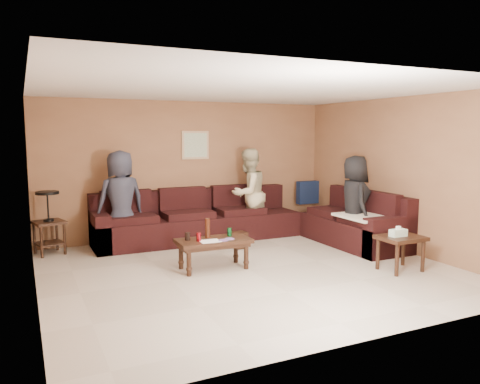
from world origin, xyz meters
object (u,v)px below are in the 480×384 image
at_px(waste_bin, 239,240).
at_px(person_right, 354,202).
at_px(sectional_sofa, 253,224).
at_px(coffee_table, 213,243).
at_px(end_table_left, 49,221).
at_px(person_middle, 248,193).
at_px(person_left, 121,200).
at_px(side_table_right, 400,241).

distance_m(waste_bin, person_right, 2.02).
relative_size(sectional_sofa, coffee_table, 4.44).
distance_m(coffee_table, waste_bin, 1.31).
distance_m(end_table_left, person_middle, 3.42).
xyz_separation_m(end_table_left, waste_bin, (2.91, -0.92, -0.39)).
bearing_deg(person_left, side_table_right, 126.94).
bearing_deg(waste_bin, person_middle, 53.23).
xyz_separation_m(end_table_left, person_middle, (3.40, -0.25, 0.29)).
distance_m(coffee_table, person_left, 2.01).
xyz_separation_m(coffee_table, end_table_left, (-2.05, 1.88, 0.16)).
distance_m(sectional_sofa, side_table_right, 2.66).
bearing_deg(sectional_sofa, person_right, -39.53).
height_order(waste_bin, person_left, person_left).
bearing_deg(waste_bin, person_right, -25.33).
xyz_separation_m(sectional_sofa, side_table_right, (1.08, -2.43, 0.10)).
height_order(side_table_right, waste_bin, side_table_right).
bearing_deg(coffee_table, sectional_sofa, 44.73).
bearing_deg(side_table_right, person_right, 79.18).
bearing_deg(end_table_left, coffee_table, -42.48).
bearing_deg(coffee_table, person_right, 3.10).
height_order(person_middle, person_right, person_middle).
relative_size(side_table_right, waste_bin, 2.34).
relative_size(person_middle, person_right, 1.06).
bearing_deg(person_middle, coffee_table, 26.82).
relative_size(sectional_sofa, person_middle, 2.83).
bearing_deg(person_left, waste_bin, 145.81).
relative_size(coffee_table, person_left, 0.64).
relative_size(coffee_table, side_table_right, 1.64).
xyz_separation_m(person_left, person_right, (3.53, -1.57, -0.04)).
xyz_separation_m(sectional_sofa, person_middle, (0.10, 0.38, 0.49)).
distance_m(sectional_sofa, person_middle, 0.63).
bearing_deg(waste_bin, side_table_right, -55.46).
height_order(side_table_right, person_right, person_right).
bearing_deg(coffee_table, end_table_left, 137.52).
xyz_separation_m(side_table_right, waste_bin, (-1.48, 2.15, -0.29)).
bearing_deg(waste_bin, person_left, 157.39).
bearing_deg(side_table_right, waste_bin, 124.54).
relative_size(end_table_left, side_table_right, 1.58).
bearing_deg(person_right, coffee_table, 109.74).
distance_m(coffee_table, end_table_left, 2.79).
bearing_deg(end_table_left, person_middle, -4.28).
xyz_separation_m(side_table_right, person_right, (0.25, 1.33, 0.35)).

